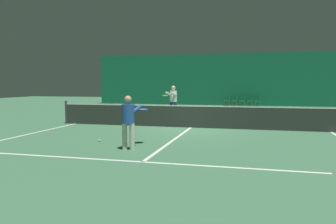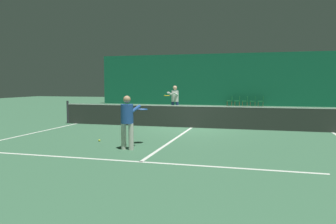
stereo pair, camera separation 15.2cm
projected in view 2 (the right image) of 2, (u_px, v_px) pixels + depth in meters
ground_plane at (192, 128)px, 13.95m from camera, size 60.00×60.00×0.00m
backdrop_curtain at (225, 80)px, 28.51m from camera, size 23.00×0.12×4.51m
court_line_baseline_far at (221, 108)px, 25.40m from camera, size 11.00×0.10×0.00m
court_line_service_far at (211, 114)px, 20.11m from camera, size 8.25×0.10×0.00m
court_line_service_near at (141, 162)px, 7.79m from camera, size 8.25×0.10×0.00m
court_line_sideline_left at (77, 124)px, 15.37m from camera, size 0.10×23.80×0.00m
court_line_sideline_right at (333, 132)px, 12.52m from camera, size 0.10×23.80×0.00m
court_line_centre at (192, 128)px, 13.95m from camera, size 0.10×12.80×0.00m
tennis_net at (192, 116)px, 13.90m from camera, size 12.00×0.10×1.07m
player_near at (128, 118)px, 9.23m from camera, size 0.50×1.32×1.53m
player_far at (175, 99)px, 18.43m from camera, size 0.64×1.43×1.76m
courtside_chair_0 at (230, 100)px, 27.99m from camera, size 0.44×0.44×0.84m
courtside_chair_1 at (238, 100)px, 27.83m from camera, size 0.44×0.44×0.84m
courtside_chair_2 at (246, 100)px, 27.66m from camera, size 0.44×0.44×0.84m
courtside_chair_3 at (254, 100)px, 27.49m from camera, size 0.44×0.44×0.84m
courtside_chair_4 at (262, 101)px, 27.33m from camera, size 0.44×0.44×0.84m
tennis_ball at (99, 140)px, 10.58m from camera, size 0.07×0.07×0.07m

